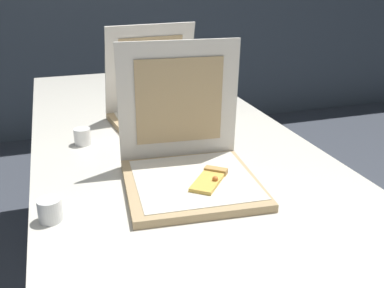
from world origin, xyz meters
The scene contains 5 objects.
table centered at (0.00, 0.65, 0.71)m, with size 0.92×2.35×0.75m.
pizza_box_front centered at (-0.03, 0.34, 0.81)m, with size 0.39×0.39×0.38m.
pizza_box_middle centered at (0.02, 0.86, 0.81)m, with size 0.40×0.40×0.37m.
cup_white_mid centered at (-0.29, 0.73, 0.78)m, with size 0.06×0.06×0.06m, color white.
cup_white_near_left centered at (-0.41, 0.25, 0.78)m, with size 0.06×0.06×0.06m, color white.
Camera 1 is at (-0.37, -0.71, 1.31)m, focal length 40.75 mm.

